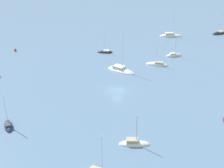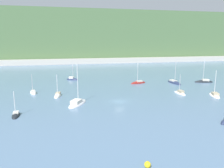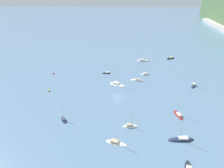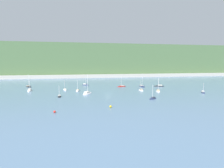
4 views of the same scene
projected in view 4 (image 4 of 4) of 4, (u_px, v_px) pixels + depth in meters
The scene contains 19 objects.
ground_plane at pixel (108, 93), 96.41m from camera, with size 600.00×600.00×0.00m, color slate.
hillside_ridge at pixel (91, 61), 238.05m from camera, with size 420.19×87.76×38.57m.
shore_town_strip at pixel (94, 76), 193.96m from camera, with size 357.16×6.00×3.53m.
sailboat_0 at pixel (29, 87), 120.10m from camera, with size 5.79×6.78×9.67m.
sailboat_1 at pixel (78, 91), 102.92m from camera, with size 2.78×6.54×7.46m.
sailboat_2 at pixel (153, 99), 80.61m from camera, with size 4.84×3.52×7.47m.
sailboat_3 at pixel (141, 90), 104.82m from camera, with size 2.27×5.69×6.60m.
sailboat_4 at pixel (65, 90), 106.60m from camera, with size 3.11×5.34×6.86m.
sailboat_5 at pixel (87, 94), 94.23m from camera, with size 6.70×8.73×11.29m.
sailboat_6 at pixel (122, 87), 121.45m from camera, with size 6.75×3.28×8.82m.
sailboat_7 at pixel (158, 91), 101.64m from camera, with size 4.54×7.36×8.26m.
sailboat_8 at pixel (85, 85), 129.81m from camera, with size 5.53×4.14×8.45m.
sailboat_9 at pixel (203, 93), 96.79m from camera, with size 2.80×4.92×6.28m.
sailboat_10 at pixel (30, 91), 103.34m from camera, with size 2.82×8.28×10.45m.
sailboat_11 at pixel (159, 86), 122.87m from camera, with size 7.66×3.42×10.52m.
sailboat_12 at pixel (142, 87), 121.60m from camera, with size 2.98×8.70×10.45m.
sailboat_13 at pixel (59, 97), 85.84m from camera, with size 1.94×4.94×6.26m.
mooring_buoy_0 at pixel (110, 107), 65.05m from camera, with size 0.88×0.88×0.88m.
mooring_buoy_1 at pixel (55, 112), 58.34m from camera, with size 0.81×0.81×0.81m.
Camera 4 is at (-15.20, -93.88, 16.75)m, focal length 28.00 mm.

